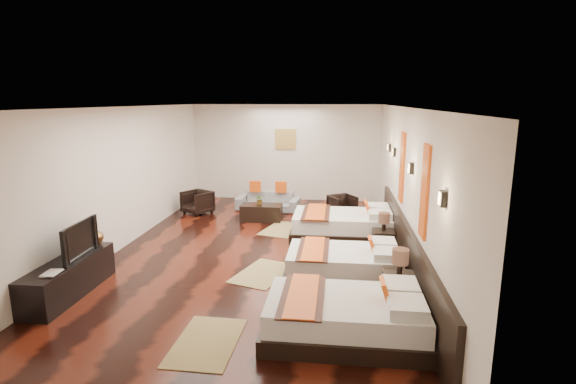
# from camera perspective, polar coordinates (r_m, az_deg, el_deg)

# --- Properties ---
(floor) EXTENTS (5.50, 9.50, 0.01)m
(floor) POSITION_cam_1_polar(r_m,az_deg,el_deg) (8.56, -4.17, -8.03)
(floor) COLOR black
(floor) RESTS_ON ground
(ceiling) EXTENTS (5.50, 9.50, 0.01)m
(ceiling) POSITION_cam_1_polar(r_m,az_deg,el_deg) (8.04, -4.48, 11.06)
(ceiling) COLOR white
(ceiling) RESTS_ON floor
(back_wall) EXTENTS (5.50, 0.01, 2.80)m
(back_wall) POSITION_cam_1_polar(r_m,az_deg,el_deg) (12.82, -0.31, 5.19)
(back_wall) COLOR silver
(back_wall) RESTS_ON floor
(left_wall) EXTENTS (0.01, 9.50, 2.80)m
(left_wall) POSITION_cam_1_polar(r_m,az_deg,el_deg) (9.11, -21.57, 1.51)
(left_wall) COLOR silver
(left_wall) RESTS_ON floor
(right_wall) EXTENTS (0.01, 9.50, 2.80)m
(right_wall) POSITION_cam_1_polar(r_m,az_deg,el_deg) (8.13, 15.09, 0.75)
(right_wall) COLOR silver
(right_wall) RESTS_ON floor
(headboard_panel) EXTENTS (0.08, 6.60, 0.90)m
(headboard_panel) POSITION_cam_1_polar(r_m,az_deg,el_deg) (7.60, 15.26, -7.46)
(headboard_panel) COLOR black
(headboard_panel) RESTS_ON floor
(bed_near) EXTENTS (2.05, 1.29, 0.78)m
(bed_near) POSITION_cam_1_polar(r_m,az_deg,el_deg) (5.71, 7.76, -15.90)
(bed_near) COLOR black
(bed_near) RESTS_ON floor
(bed_mid) EXTENTS (1.93, 1.21, 0.74)m
(bed_mid) POSITION_cam_1_polar(r_m,az_deg,el_deg) (7.39, 7.50, -9.33)
(bed_mid) COLOR black
(bed_mid) RESTS_ON floor
(bed_far) EXTENTS (2.19, 1.38, 0.84)m
(bed_far) POSITION_cam_1_polar(r_m,az_deg,el_deg) (9.45, 7.36, -4.32)
(bed_far) COLOR black
(bed_far) RESTS_ON floor
(nightstand_a) EXTENTS (0.44, 0.44, 0.88)m
(nightstand_a) POSITION_cam_1_polar(r_m,az_deg,el_deg) (6.55, 14.34, -11.98)
(nightstand_a) COLOR black
(nightstand_a) RESTS_ON floor
(nightstand_b) EXTENTS (0.41, 0.41, 0.81)m
(nightstand_b) POSITION_cam_1_polar(r_m,az_deg,el_deg) (8.65, 12.39, -6.07)
(nightstand_b) COLOR black
(nightstand_b) RESTS_ON floor
(jute_mat_near) EXTENTS (0.77, 1.21, 0.01)m
(jute_mat_near) POSITION_cam_1_polar(r_m,az_deg,el_deg) (5.75, -10.63, -18.79)
(jute_mat_near) COLOR #947F4B
(jute_mat_near) RESTS_ON floor
(jute_mat_mid) EXTENTS (1.09, 1.38, 0.01)m
(jute_mat_mid) POSITION_cam_1_polar(r_m,az_deg,el_deg) (7.61, -3.32, -10.60)
(jute_mat_mid) COLOR #947F4B
(jute_mat_mid) RESTS_ON floor
(jute_mat_far) EXTENTS (1.05, 1.36, 0.01)m
(jute_mat_far) POSITION_cam_1_polar(r_m,az_deg,el_deg) (10.04, -0.72, -4.90)
(jute_mat_far) COLOR #947F4B
(jute_mat_far) RESTS_ON floor
(tv_console) EXTENTS (0.50, 1.80, 0.55)m
(tv_console) POSITION_cam_1_polar(r_m,az_deg,el_deg) (7.52, -26.82, -10.00)
(tv_console) COLOR black
(tv_console) RESTS_ON floor
(tv) EXTENTS (0.18, 0.98, 0.56)m
(tv) POSITION_cam_1_polar(r_m,az_deg,el_deg) (7.44, -26.26, -5.66)
(tv) COLOR black
(tv) RESTS_ON tv_console
(book) EXTENTS (0.22, 0.29, 0.03)m
(book) POSITION_cam_1_polar(r_m,az_deg,el_deg) (7.03, -29.36, -9.27)
(book) COLOR black
(book) RESTS_ON tv_console
(figurine) EXTENTS (0.39, 0.39, 0.34)m
(figurine) POSITION_cam_1_polar(r_m,az_deg,el_deg) (7.97, -24.22, -5.18)
(figurine) COLOR brown
(figurine) RESTS_ON tv_console
(sofa) EXTENTS (1.75, 0.83, 0.49)m
(sofa) POSITION_cam_1_polar(r_m,az_deg,el_deg) (11.74, -2.62, -1.19)
(sofa) COLOR gray
(sofa) RESTS_ON floor
(armchair_left) EXTENTS (0.91, 0.91, 0.61)m
(armchair_left) POSITION_cam_1_polar(r_m,az_deg,el_deg) (11.59, -11.83, -1.33)
(armchair_left) COLOR black
(armchair_left) RESTS_ON floor
(armchair_right) EXTENTS (0.83, 0.83, 0.56)m
(armchair_right) POSITION_cam_1_polar(r_m,az_deg,el_deg) (11.14, 7.14, -1.83)
(armchair_right) COLOR black
(armchair_right) RESTS_ON floor
(coffee_table) EXTENTS (1.00, 0.51, 0.40)m
(coffee_table) POSITION_cam_1_polar(r_m,az_deg,el_deg) (10.75, -3.51, -2.71)
(coffee_table) COLOR black
(coffee_table) RESTS_ON floor
(table_plant) EXTENTS (0.28, 0.26, 0.26)m
(table_plant) POSITION_cam_1_polar(r_m,az_deg,el_deg) (10.66, -3.69, -0.99)
(table_plant) COLOR #24571D
(table_plant) RESTS_ON coffee_table
(orange_panel_a) EXTENTS (0.04, 0.40, 1.30)m
(orange_panel_a) POSITION_cam_1_polar(r_m,az_deg,el_deg) (6.23, 17.53, 0.06)
(orange_panel_a) COLOR #D86014
(orange_panel_a) RESTS_ON right_wall
(orange_panel_b) EXTENTS (0.04, 0.40, 1.30)m
(orange_panel_b) POSITION_cam_1_polar(r_m,az_deg,el_deg) (8.37, 14.77, 3.17)
(orange_panel_b) COLOR #D86014
(orange_panel_b) RESTS_ON right_wall
(sconce_near) EXTENTS (0.07, 0.12, 0.18)m
(sconce_near) POSITION_cam_1_polar(r_m,az_deg,el_deg) (5.14, 19.60, -0.83)
(sconce_near) COLOR black
(sconce_near) RESTS_ON right_wall
(sconce_mid) EXTENTS (0.07, 0.12, 0.18)m
(sconce_mid) POSITION_cam_1_polar(r_m,az_deg,el_deg) (7.27, 15.82, 3.01)
(sconce_mid) COLOR black
(sconce_mid) RESTS_ON right_wall
(sconce_far) EXTENTS (0.07, 0.12, 0.18)m
(sconce_far) POSITION_cam_1_polar(r_m,az_deg,el_deg) (9.43, 13.75, 5.11)
(sconce_far) COLOR black
(sconce_far) RESTS_ON right_wall
(sconce_lounge) EXTENTS (0.07, 0.12, 0.18)m
(sconce_lounge) POSITION_cam_1_polar(r_m,az_deg,el_deg) (10.31, 13.15, 5.71)
(sconce_lounge) COLOR black
(sconce_lounge) RESTS_ON right_wall
(gold_artwork) EXTENTS (0.60, 0.04, 0.60)m
(gold_artwork) POSITION_cam_1_polar(r_m,az_deg,el_deg) (12.76, -0.32, 6.96)
(gold_artwork) COLOR #AD873F
(gold_artwork) RESTS_ON back_wall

